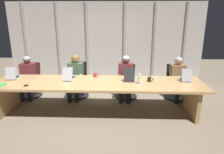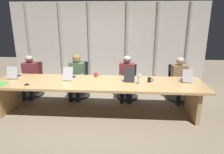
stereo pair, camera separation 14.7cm
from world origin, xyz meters
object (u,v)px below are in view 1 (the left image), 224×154
(laptop_center, at_px, (129,78))
(person_left_mid, at_px, (75,74))
(laptop_left_end, at_px, (13,76))
(person_left_end, at_px, (27,75))
(water_bottle_primary, at_px, (139,79))
(conference_mic_left_side, at_px, (26,85))
(office_chair_left_mid, at_px, (78,84))
(laptop_left_mid, at_px, (70,77))
(person_right_mid, at_px, (178,76))
(office_chair_left_end, at_px, (31,84))
(coffee_mug_far, at_px, (95,75))
(coffee_mug_near, at_px, (149,79))
(office_chair_center, at_px, (126,85))
(laptop_right_mid, at_px, (185,78))
(person_center, at_px, (126,75))
(office_chair_right_mid, at_px, (176,86))

(laptop_center, bearing_deg, person_left_mid, 65.49)
(laptop_left_end, distance_m, person_left_end, 0.68)
(water_bottle_primary, xyz_separation_m, conference_mic_left_side, (-2.41, -0.21, -0.09))
(laptop_left_end, relative_size, office_chair_left_mid, 0.43)
(laptop_left_mid, xyz_separation_m, person_right_mid, (2.71, 0.67, -0.15))
(office_chair_left_end, relative_size, person_right_mid, 0.80)
(person_right_mid, relative_size, coffee_mug_far, 9.29)
(coffee_mug_near, bearing_deg, office_chair_center, 116.74)
(water_bottle_primary, bearing_deg, coffee_mug_near, 35.95)
(coffee_mug_far, bearing_deg, laptop_right_mid, -5.26)
(office_chair_center, relative_size, person_center, 0.76)
(laptop_left_mid, height_order, office_chair_right_mid, laptop_left_mid)
(laptop_left_mid, relative_size, office_chair_left_mid, 0.48)
(office_chair_left_mid, bearing_deg, person_right_mid, 90.00)
(water_bottle_primary, relative_size, coffee_mug_far, 1.90)
(laptop_left_end, xyz_separation_m, coffee_mug_near, (3.19, -0.14, -0.00))
(office_chair_left_mid, distance_m, person_left_end, 1.36)
(office_chair_center, xyz_separation_m, person_center, (-0.03, -0.15, 0.33))
(laptop_left_mid, relative_size, coffee_mug_far, 3.70)
(laptop_right_mid, distance_m, coffee_mug_far, 2.10)
(office_chair_left_mid, relative_size, person_right_mid, 0.82)
(laptop_left_end, height_order, office_chair_right_mid, laptop_left_end)
(laptop_right_mid, bearing_deg, person_left_mid, 78.25)
(office_chair_center, relative_size, coffee_mug_near, 6.98)
(laptop_right_mid, height_order, water_bottle_primary, laptop_right_mid)
(laptop_left_end, bearing_deg, office_chair_left_mid, -65.42)
(laptop_left_end, distance_m, water_bottle_primary, 2.96)
(office_chair_left_mid, relative_size, coffee_mug_far, 7.66)
(laptop_left_mid, xyz_separation_m, office_chair_left_end, (-1.32, 0.83, -0.47))
(laptop_left_mid, bearing_deg, laptop_left_end, 92.11)
(office_chair_right_mid, relative_size, coffee_mug_far, 7.33)
(coffee_mug_far, distance_m, conference_mic_left_side, 1.56)
(office_chair_left_mid, relative_size, person_center, 0.81)
(person_center, xyz_separation_m, coffee_mug_far, (-0.75, -0.48, 0.14))
(laptop_right_mid, relative_size, office_chair_center, 0.43)
(laptop_left_end, relative_size, laptop_left_mid, 0.90)
(laptop_left_mid, relative_size, person_center, 0.39)
(office_chair_left_end, height_order, person_center, person_center)
(laptop_left_mid, bearing_deg, office_chair_left_end, 60.37)
(person_left_end, bearing_deg, water_bottle_primary, 65.70)
(person_right_mid, height_order, water_bottle_primary, person_right_mid)
(person_left_end, distance_m, coffee_mug_near, 3.26)
(office_chair_left_end, bearing_deg, coffee_mug_far, 77.83)
(office_chair_left_end, height_order, person_left_mid, person_left_mid)
(laptop_center, bearing_deg, person_right_mid, -59.95)
(person_left_end, height_order, conference_mic_left_side, person_left_end)
(laptop_left_end, bearing_deg, person_left_mid, -69.93)
(office_chair_left_mid, distance_m, person_left_mid, 0.36)
(laptop_center, bearing_deg, coffee_mug_near, -100.75)
(person_right_mid, bearing_deg, office_chair_left_mid, -98.21)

